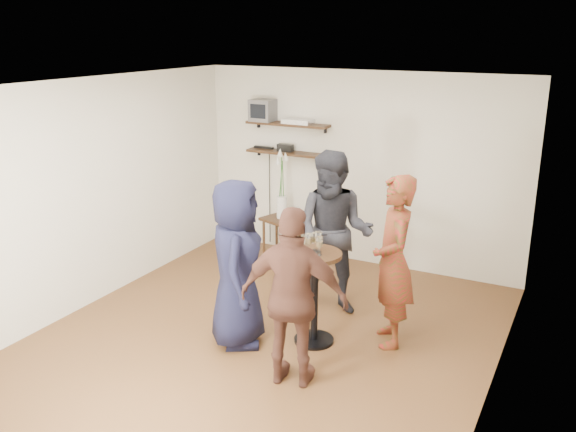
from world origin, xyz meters
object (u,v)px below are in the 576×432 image
at_px(crt_monitor, 263,110).
at_px(person_dark, 334,234).
at_px(person_brown, 294,298).
at_px(drinks_table, 315,285).
at_px(dvd_deck, 298,121).
at_px(radio, 285,148).
at_px(person_plaid, 393,262).
at_px(side_table, 282,224).
at_px(person_navy, 237,264).

distance_m(crt_monitor, person_dark, 2.53).
bearing_deg(person_brown, crt_monitor, -67.59).
distance_m(drinks_table, person_brown, 0.81).
relative_size(crt_monitor, drinks_table, 0.33).
bearing_deg(dvd_deck, drinks_table, -59.74).
distance_m(person_dark, person_brown, 1.56).
distance_m(radio, person_plaid, 2.98).
bearing_deg(side_table, person_brown, -60.17).
height_order(person_plaid, person_navy, person_plaid).
relative_size(dvd_deck, radio, 1.82).
distance_m(side_table, person_dark, 1.91).
height_order(dvd_deck, radio, dvd_deck).
bearing_deg(crt_monitor, drinks_table, -50.51).
relative_size(drinks_table, person_dark, 0.53).
xyz_separation_m(radio, person_brown, (1.67, -3.02, -0.69)).
xyz_separation_m(radio, person_navy, (0.82, -2.61, -0.66)).
height_order(crt_monitor, radio, crt_monitor).
xyz_separation_m(radio, person_dark, (1.39, -1.49, -0.59)).
bearing_deg(person_plaid, crt_monitor, -154.07).
relative_size(person_dark, person_brown, 1.11).
xyz_separation_m(person_plaid, person_dark, (-0.82, 0.41, 0.04)).
xyz_separation_m(dvd_deck, person_navy, (0.62, -2.61, -1.04)).
height_order(person_dark, person_brown, person_dark).
xyz_separation_m(side_table, person_brown, (1.62, -2.82, 0.36)).
height_order(dvd_deck, person_navy, dvd_deck).
distance_m(person_plaid, person_brown, 1.25).
bearing_deg(side_table, person_dark, -43.81).
bearing_deg(drinks_table, crt_monitor, 129.49).
bearing_deg(person_dark, drinks_table, -90.00).
bearing_deg(person_navy, person_brown, -142.98).
bearing_deg(side_table, crt_monitor, 152.82).
bearing_deg(person_dark, person_plaid, -35.94).
bearing_deg(person_brown, radio, -72.36).
height_order(crt_monitor, dvd_deck, crt_monitor).
relative_size(crt_monitor, person_plaid, 0.18).
relative_size(side_table, person_plaid, 0.34).
bearing_deg(side_table, dvd_deck, 54.00).
height_order(dvd_deck, person_brown, dvd_deck).
height_order(crt_monitor, person_dark, crt_monitor).
relative_size(crt_monitor, radio, 1.45).
relative_size(dvd_deck, side_table, 0.67).
xyz_separation_m(radio, person_plaid, (2.21, -1.90, -0.63)).
height_order(drinks_table, person_brown, person_brown).
bearing_deg(drinks_table, person_navy, -152.80).
relative_size(dvd_deck, person_dark, 0.22).
relative_size(side_table, person_brown, 0.36).
distance_m(radio, person_dark, 2.12).
distance_m(dvd_deck, radio, 0.43).
bearing_deg(crt_monitor, person_dark, -40.61).
height_order(crt_monitor, drinks_table, crt_monitor).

